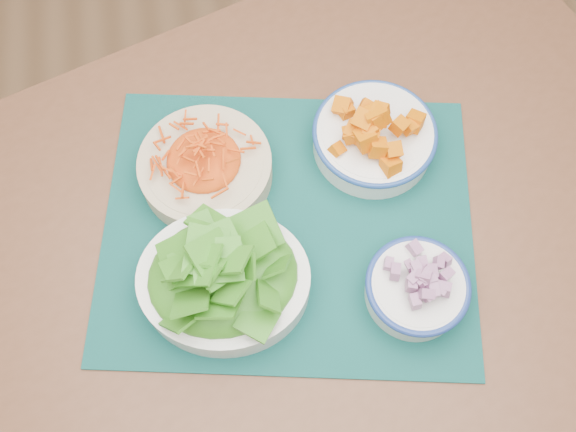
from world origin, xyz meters
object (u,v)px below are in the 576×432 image
at_px(onion_bowl, 417,287).
at_px(lettuce_bowl, 223,275).
at_px(carrot_bowl, 205,164).
at_px(squash_bowl, 375,131).
at_px(placemat, 288,225).
at_px(table, 281,260).

bearing_deg(onion_bowl, lettuce_bowl, 168.55).
height_order(carrot_bowl, onion_bowl, carrot_bowl).
distance_m(squash_bowl, lettuce_bowl, 0.32).
bearing_deg(placemat, table, -112.23).
distance_m(table, lettuce_bowl, 0.18).
bearing_deg(table, placemat, 37.67).
xyz_separation_m(table, squash_bowl, (0.17, 0.13, 0.14)).
distance_m(carrot_bowl, lettuce_bowl, 0.19).
distance_m(carrot_bowl, onion_bowl, 0.36).
relative_size(placemat, onion_bowl, 3.43).
height_order(placemat, onion_bowl, onion_bowl).
xyz_separation_m(placemat, onion_bowl, (0.16, -0.14, 0.04)).
xyz_separation_m(placemat, squash_bowl, (0.15, 0.11, 0.05)).
bearing_deg(table, squash_bowl, 19.66).
bearing_deg(lettuce_bowl, carrot_bowl, 101.13).
xyz_separation_m(table, lettuce_bowl, (-0.09, -0.06, 0.15)).
relative_size(squash_bowl, onion_bowl, 1.21).
bearing_deg(lettuce_bowl, placemat, 48.09).
xyz_separation_m(carrot_bowl, onion_bowl, (0.27, -0.24, -0.00)).
height_order(squash_bowl, lettuce_bowl, lettuce_bowl).
height_order(table, onion_bowl, onion_bowl).
relative_size(table, onion_bowl, 9.55).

